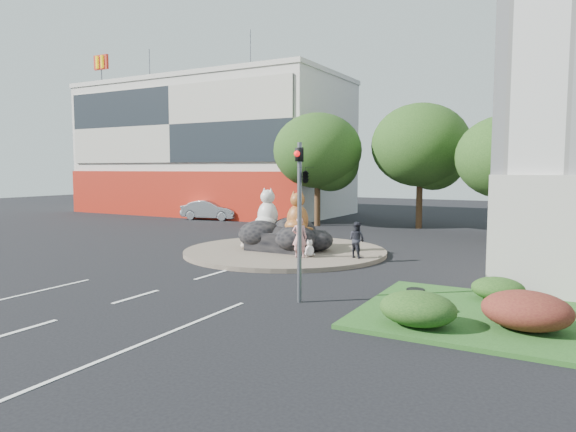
# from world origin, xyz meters

# --- Properties ---
(ground) EXTENTS (120.00, 120.00, 0.00)m
(ground) POSITION_xyz_m (0.00, 0.00, 0.00)
(ground) COLOR black
(ground) RESTS_ON ground
(roundabout_island) EXTENTS (10.00, 10.00, 0.20)m
(roundabout_island) POSITION_xyz_m (0.00, 10.00, 0.10)
(roundabout_island) COLOR brown
(roundabout_island) RESTS_ON ground
(rock_plinth) EXTENTS (3.20, 2.60, 0.90)m
(rock_plinth) POSITION_xyz_m (0.00, 10.00, 0.65)
(rock_plinth) COLOR black
(rock_plinth) RESTS_ON roundabout_island
(shophouse_block) EXTENTS (25.20, 12.30, 17.40)m
(shophouse_block) POSITION_xyz_m (-18.00, 27.91, 6.18)
(shophouse_block) COLOR #BBB4A8
(shophouse_block) RESTS_ON ground
(grass_verge) EXTENTS (10.00, 6.00, 0.12)m
(grass_verge) POSITION_xyz_m (12.00, 3.00, 0.06)
(grass_verge) COLOR #1E4517
(grass_verge) RESTS_ON ground
(tree_left) EXTENTS (6.46, 6.46, 8.27)m
(tree_left) POSITION_xyz_m (-3.93, 22.06, 5.25)
(tree_left) COLOR #382314
(tree_left) RESTS_ON ground
(tree_mid) EXTENTS (6.84, 6.84, 8.76)m
(tree_mid) POSITION_xyz_m (3.07, 24.06, 5.56)
(tree_mid) COLOR #382314
(tree_mid) RESTS_ON ground
(tree_right) EXTENTS (5.70, 5.70, 7.30)m
(tree_right) POSITION_xyz_m (9.07, 20.06, 4.63)
(tree_right) COLOR #382314
(tree_right) RESTS_ON ground
(hedge_near_green) EXTENTS (2.00, 1.60, 0.90)m
(hedge_near_green) POSITION_xyz_m (9.00, 1.00, 0.57)
(hedge_near_green) COLOR #173811
(hedge_near_green) RESTS_ON grass_verge
(hedge_red) EXTENTS (2.20, 1.76, 0.99)m
(hedge_red) POSITION_xyz_m (11.50, 2.00, 0.61)
(hedge_red) COLOR #4A1314
(hedge_red) RESTS_ON grass_verge
(hedge_back_green) EXTENTS (1.60, 1.28, 0.72)m
(hedge_back_green) POSITION_xyz_m (10.50, 4.80, 0.48)
(hedge_back_green) COLOR #173811
(hedge_back_green) RESTS_ON grass_verge
(traffic_light) EXTENTS (0.44, 1.24, 5.00)m
(traffic_light) POSITION_xyz_m (5.10, 2.00, 3.62)
(traffic_light) COLOR #595B60
(traffic_light) RESTS_ON ground
(cat_white) EXTENTS (1.43, 1.29, 2.14)m
(cat_white) POSITION_xyz_m (-1.21, 10.34, 2.17)
(cat_white) COLOR beige
(cat_white) RESTS_ON rock_plinth
(cat_tabby) EXTENTS (1.34, 1.19, 2.05)m
(cat_tabby) POSITION_xyz_m (0.85, 9.71, 2.13)
(cat_tabby) COLOR #C68729
(cat_tabby) RESTS_ON rock_plinth
(kitten_calico) EXTENTS (0.68, 0.66, 0.87)m
(kitten_calico) POSITION_xyz_m (-1.86, 9.23, 0.64)
(kitten_calico) COLOR silver
(kitten_calico) RESTS_ON roundabout_island
(kitten_white) EXTENTS (0.62, 0.61, 0.79)m
(kitten_white) POSITION_xyz_m (1.98, 8.76, 0.59)
(kitten_white) COLOR beige
(kitten_white) RESTS_ON roundabout_island
(pedestrian_pink) EXTENTS (0.79, 0.66, 1.84)m
(pedestrian_pink) POSITION_xyz_m (1.73, 8.25, 1.12)
(pedestrian_pink) COLOR tan
(pedestrian_pink) RESTS_ON roundabout_island
(pedestrian_dark) EXTENTS (0.97, 0.87, 1.64)m
(pedestrian_dark) POSITION_xyz_m (4.00, 9.47, 1.02)
(pedestrian_dark) COLOR #202129
(pedestrian_dark) RESTS_ON roundabout_island
(parked_car) EXTENTS (5.08, 2.54, 1.60)m
(parked_car) POSITION_xyz_m (-13.74, 21.90, 0.80)
(parked_car) COLOR #9FA2A7
(parked_car) RESTS_ON ground
(litter_bin) EXTENTS (0.52, 0.52, 0.69)m
(litter_bin) POSITION_xyz_m (8.63, 2.16, 0.46)
(litter_bin) COLOR black
(litter_bin) RESTS_ON grass_verge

